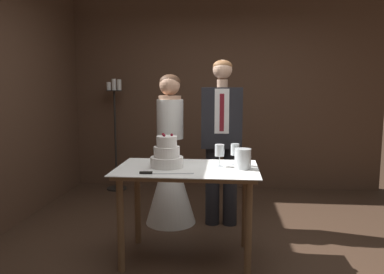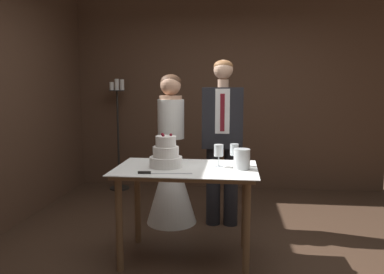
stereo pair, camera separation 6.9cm
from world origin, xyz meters
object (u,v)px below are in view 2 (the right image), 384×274
at_px(cake_knife, 154,173).
at_px(wine_glass_near, 219,151).
at_px(cake_table, 186,180).
at_px(wine_glass_middle, 234,151).
at_px(bride, 171,169).
at_px(tiered_cake, 166,155).
at_px(hurricane_candle, 242,159).
at_px(candle_stand, 118,133).
at_px(groom, 223,135).

distance_m(cake_knife, wine_glass_near, 0.59).
bearing_deg(cake_table, wine_glass_middle, 18.91).
bearing_deg(cake_table, bride, 108.05).
xyz_separation_m(tiered_cake, hurricane_candle, (0.63, -0.01, -0.03)).
relative_size(tiered_cake, wine_glass_middle, 1.53).
bearing_deg(cake_knife, wine_glass_middle, 25.94).
height_order(cake_knife, candle_stand, candle_stand).
height_order(tiered_cake, cake_knife, tiered_cake).
xyz_separation_m(groom, candle_stand, (-1.53, 1.24, -0.16)).
bearing_deg(bride, tiered_cake, -83.18).
bearing_deg(candle_stand, cake_table, -58.95).
xyz_separation_m(cake_knife, wine_glass_middle, (0.61, 0.39, 0.12)).
bearing_deg(cake_table, cake_knife, -130.01).
height_order(hurricane_candle, groom, groom).
bearing_deg(cake_table, groom, 71.94).
bearing_deg(wine_glass_near, cake_knife, -146.37).
height_order(wine_glass_middle, groom, groom).
height_order(cake_table, wine_glass_middle, wine_glass_middle).
xyz_separation_m(bride, candle_stand, (-0.98, 1.24, 0.22)).
xyz_separation_m(cake_table, tiered_cake, (-0.17, 0.01, 0.22)).
xyz_separation_m(hurricane_candle, bride, (-0.73, 0.84, -0.29)).
distance_m(cake_table, cake_knife, 0.36).
bearing_deg(hurricane_candle, wine_glass_middle, 114.05).
distance_m(bride, candle_stand, 1.60).
bearing_deg(hurricane_candle, groom, 102.60).
xyz_separation_m(wine_glass_middle, hurricane_candle, (0.06, -0.14, -0.05)).
relative_size(bride, groom, 0.92).
bearing_deg(wine_glass_near, cake_table, -166.43).
bearing_deg(candle_stand, hurricane_candle, -50.56).
relative_size(tiered_cake, groom, 0.16).
bearing_deg(cake_table, wine_glass_near, 13.57).
distance_m(cake_knife, bride, 1.12).
relative_size(bride, candle_stand, 1.01).
distance_m(wine_glass_middle, groom, 0.71).
distance_m(cake_table, wine_glass_middle, 0.48).
distance_m(tiered_cake, cake_knife, 0.28).
relative_size(cake_knife, hurricane_candle, 2.53).
height_order(cake_table, cake_knife, cake_knife).
bearing_deg(candle_stand, bride, -51.75).
height_order(cake_table, wine_glass_near, wine_glass_near).
bearing_deg(hurricane_candle, tiered_cake, 179.23).
xyz_separation_m(wine_glass_near, groom, (0.01, 0.77, 0.04)).
height_order(tiered_cake, wine_glass_middle, tiered_cake).
bearing_deg(tiered_cake, cake_knife, -99.10).
bearing_deg(groom, wine_glass_middle, -79.84).
height_order(wine_glass_near, groom, groom).
distance_m(cake_knife, wine_glass_middle, 0.74).
distance_m(cake_table, candle_stand, 2.43).
bearing_deg(bride, hurricane_candle, -48.88).
relative_size(cake_knife, bride, 0.26).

